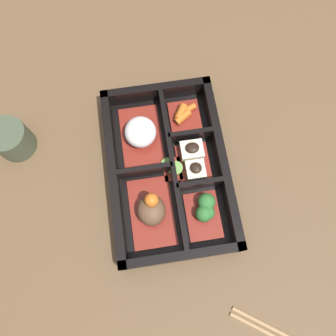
{
  "coord_description": "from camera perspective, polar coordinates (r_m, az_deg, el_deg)",
  "views": [
    {
      "loc": [
        -0.17,
        0.03,
        0.56
      ],
      "look_at": [
        0.0,
        0.0,
        0.03
      ],
      "focal_mm": 35.0,
      "sensor_mm": 36.0,
      "label": 1
    }
  ],
  "objects": [
    {
      "name": "bowl_carrots",
      "position": [
        0.61,
        2.78,
        9.11
      ],
      "size": [
        0.07,
        0.06,
        0.02
      ],
      "color": "maroon",
      "rests_on": "bento_base"
    },
    {
      "name": "bowl_pickles",
      "position": [
        0.58,
        0.82,
        0.23
      ],
      "size": [
        0.04,
        0.03,
        0.01
      ],
      "color": "maroon",
      "rests_on": "bento_base"
    },
    {
      "name": "bento_rim",
      "position": [
        0.57,
        0.25,
        0.02
      ],
      "size": [
        0.31,
        0.2,
        0.05
      ],
      "color": "black",
      "rests_on": "ground_plane"
    },
    {
      "name": "bowl_stew",
      "position": [
        0.54,
        -2.89,
        -7.32
      ],
      "size": [
        0.12,
        0.07,
        0.06
      ],
      "color": "maroon",
      "rests_on": "bento_base"
    },
    {
      "name": "bowl_greens",
      "position": [
        0.55,
        6.46,
        -7.36
      ],
      "size": [
        0.08,
        0.06,
        0.03
      ],
      "color": "maroon",
      "rests_on": "bento_base"
    },
    {
      "name": "bowl_tofu",
      "position": [
        0.57,
        4.44,
        1.43
      ],
      "size": [
        0.07,
        0.06,
        0.03
      ],
      "color": "maroon",
      "rests_on": "bento_base"
    },
    {
      "name": "bento_base",
      "position": [
        0.58,
        0.0,
        -0.58
      ],
      "size": [
        0.31,
        0.2,
        0.01
      ],
      "color": "black",
      "rests_on": "ground_plane"
    },
    {
      "name": "tea_cup",
      "position": [
        0.64,
        -25.59,
        4.57
      ],
      "size": [
        0.07,
        0.07,
        0.06
      ],
      "color": "#424C38",
      "rests_on": "ground_plane"
    },
    {
      "name": "bowl_rice",
      "position": [
        0.58,
        -4.78,
        6.05
      ],
      "size": [
        0.12,
        0.07,
        0.04
      ],
      "color": "maroon",
      "rests_on": "bento_base"
    },
    {
      "name": "ground_plane",
      "position": [
        0.59,
        0.0,
        -0.72
      ],
      "size": [
        3.0,
        3.0,
        0.0
      ],
      "primitive_type": "plane",
      "color": "brown"
    }
  ]
}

